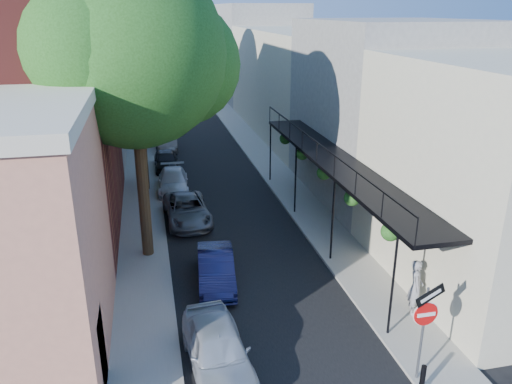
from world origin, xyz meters
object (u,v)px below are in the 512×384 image
oak_mid (143,59)px  parked_car_f (168,141)px  pedestrian (416,287)px  bollard (423,379)px  parked_car_e (166,160)px  sign_post (425,318)px  oak_near (145,56)px  parked_car_a (218,349)px  oak_far (142,28)px  parked_car_c (187,210)px  parked_car_b (216,269)px  parked_car_d (173,181)px

oak_mid → parked_car_f: (1.30, 8.20, -6.42)m
oak_mid → pedestrian: size_ratio=5.37×
bollard → parked_car_f: bearing=101.2°
oak_mid → parked_car_e: size_ratio=2.89×
bollard → oak_mid: (-6.42, 17.73, 6.54)m
sign_post → oak_near: (-6.53, 9.29, 5.84)m
oak_mid → parked_car_a: (1.40, -15.62, -6.37)m
oak_far → bollard: bearing=-76.6°
pedestrian → bollard: bearing=177.6°
bollard → parked_car_c: size_ratio=0.19×
pedestrian → parked_car_e: bearing=45.0°
parked_car_e → pedestrian: bearing=-68.2°
oak_far → parked_car_b: oak_far is taller
sign_post → parked_car_e: size_ratio=0.85×
sign_post → oak_mid: bearing=110.9°
pedestrian → oak_mid: bearing=52.4°
oak_near → parked_car_f: 17.77m
oak_near → parked_car_c: bearing=63.9°
sign_post → parked_car_f: sign_post is taller
parked_car_e → sign_post: bearing=-74.6°
oak_near → parked_car_c: oak_near is taller
parked_car_a → parked_car_f: size_ratio=1.05×
parked_car_b → parked_car_f: 19.20m
bollard → parked_car_b: 8.06m
oak_far → parked_car_f: bearing=-34.0°
parked_car_f → pedestrian: 23.58m
sign_post → parked_car_b: bearing=126.0°
oak_near → parked_car_b: (1.97, -3.01, -7.27)m
parked_car_f → parked_car_a: bearing=-86.1°
parked_car_c → pedestrian: 11.43m
oak_mid → parked_car_e: 7.36m
parked_car_d → parked_car_f: (0.18, 8.83, 0.06)m
parked_car_a → parked_car_f: parked_car_a is taller
parked_car_a → parked_car_d: bearing=87.3°
parked_car_b → parked_car_d: size_ratio=0.93×
parked_car_b → pedestrian: size_ratio=1.93×
bollard → parked_car_b: size_ratio=0.22×
parked_car_d → parked_car_c: bearing=-82.2°
bollard → parked_car_a: 5.44m
parked_car_e → pedestrian: pedestrian is taller
bollard → parked_car_a: bearing=157.2°
sign_post → parked_car_e: 21.48m
oak_near → oak_far: size_ratio=0.96×
oak_near → parked_car_a: (1.35, -7.65, -7.19)m
parked_car_e → parked_car_f: bearing=85.6°
oak_far → parked_car_b: 21.52m
parked_car_a → sign_post: bearing=-21.3°
sign_post → oak_near: size_ratio=0.26×
oak_mid → pedestrian: 17.53m
oak_far → parked_car_b: bearing=-84.4°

